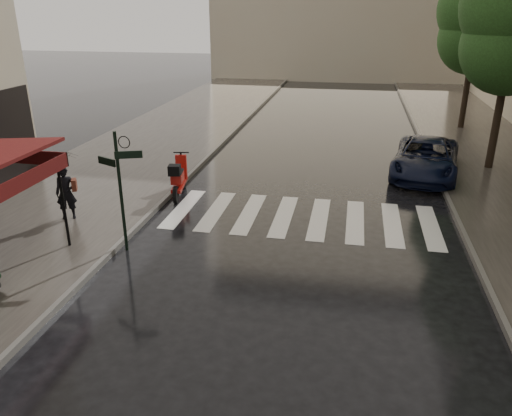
% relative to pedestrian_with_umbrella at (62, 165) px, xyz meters
% --- Properties ---
extents(ground, '(120.00, 120.00, 0.00)m').
position_rel_pedestrian_with_umbrella_xyz_m(ground, '(3.59, -4.38, -1.71)').
color(ground, black).
rests_on(ground, ground).
extents(sidewalk_near, '(6.00, 60.00, 0.12)m').
position_rel_pedestrian_with_umbrella_xyz_m(sidewalk_near, '(-0.91, 7.62, -1.65)').
color(sidewalk_near, '#38332D').
rests_on(sidewalk_near, ground).
extents(sidewalk_far, '(5.50, 60.00, 0.12)m').
position_rel_pedestrian_with_umbrella_xyz_m(sidewalk_far, '(13.84, 7.62, -1.65)').
color(sidewalk_far, '#38332D').
rests_on(sidewalk_far, ground).
extents(curb_near, '(0.12, 60.00, 0.16)m').
position_rel_pedestrian_with_umbrella_xyz_m(curb_near, '(2.14, 7.62, -1.64)').
color(curb_near, '#595651').
rests_on(curb_near, ground).
extents(curb_far, '(0.12, 60.00, 0.16)m').
position_rel_pedestrian_with_umbrella_xyz_m(curb_far, '(11.04, 7.62, -1.64)').
color(curb_far, '#595651').
rests_on(curb_far, ground).
extents(crosswalk, '(7.85, 3.20, 0.01)m').
position_rel_pedestrian_with_umbrella_xyz_m(crosswalk, '(6.57, 1.62, -1.71)').
color(crosswalk, silver).
rests_on(crosswalk, ground).
extents(signpost, '(1.17, 0.29, 3.10)m').
position_rel_pedestrian_with_umbrella_xyz_m(signpost, '(2.40, -1.38, 0.12)').
color(signpost, black).
rests_on(signpost, ground).
extents(tree_far, '(3.80, 3.80, 8.16)m').
position_rel_pedestrian_with_umbrella_xyz_m(tree_far, '(13.29, 14.62, 3.74)').
color(tree_far, black).
rests_on(tree_far, sidewalk_far).
extents(pedestrian_with_umbrella, '(1.22, 1.23, 2.39)m').
position_rel_pedestrian_with_umbrella_xyz_m(pedestrian_with_umbrella, '(0.00, 0.00, 0.00)').
color(pedestrian_with_umbrella, black).
rests_on(pedestrian_with_umbrella, sidewalk_near).
extents(scooter, '(0.69, 1.96, 1.29)m').
position_rel_pedestrian_with_umbrella_xyz_m(scooter, '(2.41, 2.67, -1.11)').
color(scooter, black).
rests_on(scooter, ground).
extents(parked_car, '(3.00, 5.10, 1.33)m').
position_rel_pedestrian_with_umbrella_xyz_m(parked_car, '(10.59, 6.48, -1.05)').
color(parked_car, black).
rests_on(parked_car, ground).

